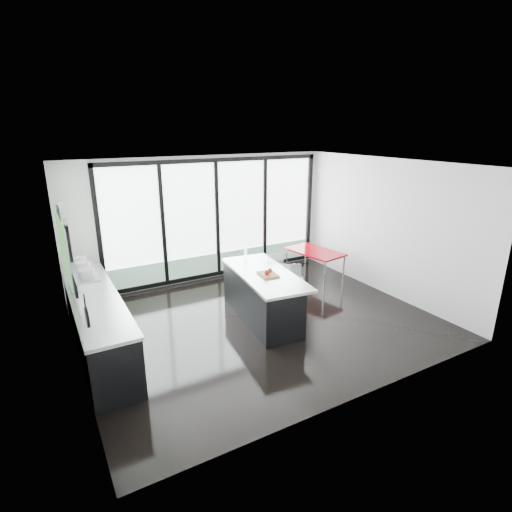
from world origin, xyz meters
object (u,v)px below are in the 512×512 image
island (261,295)px  bar_stool_near (293,296)px  red_table (314,265)px  bar_stool_far (280,286)px

island → bar_stool_near: bearing=-11.8°
bar_stool_near → red_table: 1.89m
bar_stool_near → island: bearing=-168.3°
island → bar_stool_far: size_ratio=2.90×
island → bar_stool_near: size_ratio=3.14×
bar_stool_far → bar_stool_near: bearing=-92.3°
bar_stool_near → bar_stool_far: 0.48m
island → red_table: island is taller
red_table → bar_stool_near: bearing=-139.6°
bar_stool_near → red_table: bar_stool_near is taller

